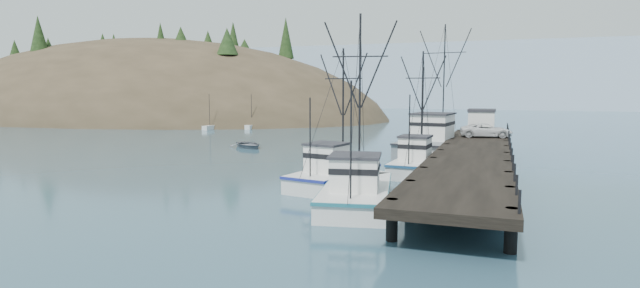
{
  "coord_description": "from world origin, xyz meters",
  "views": [
    {
      "loc": [
        15.96,
        -26.52,
        7.09
      ],
      "look_at": [
        1.92,
        12.35,
        2.5
      ],
      "focal_mm": 28.0,
      "sensor_mm": 36.0,
      "label": 1
    }
  ],
  "objects_px": {
    "trawler_far": "(418,163)",
    "pier": "(473,155)",
    "trawler_near": "(357,191)",
    "work_vessel": "(438,143)",
    "pier_shed": "(481,121)",
    "pickup_truck": "(486,130)",
    "motorboat": "(248,148)",
    "trawler_mid": "(337,175)"
  },
  "relations": [
    {
      "from": "trawler_far",
      "to": "trawler_near",
      "type": "bearing_deg",
      "value": -97.96
    },
    {
      "from": "trawler_far",
      "to": "pickup_truck",
      "type": "xyz_separation_m",
      "value": [
        5.03,
        13.15,
        1.91
      ]
    },
    {
      "from": "trawler_mid",
      "to": "work_vessel",
      "type": "height_order",
      "value": "work_vessel"
    },
    {
      "from": "pier",
      "to": "trawler_mid",
      "type": "relative_size",
      "value": 4.23
    },
    {
      "from": "trawler_near",
      "to": "motorboat",
      "type": "height_order",
      "value": "trawler_near"
    },
    {
      "from": "pier",
      "to": "trawler_far",
      "type": "relative_size",
      "value": 4.16
    },
    {
      "from": "pier",
      "to": "trawler_near",
      "type": "xyz_separation_m",
      "value": [
        -6.15,
        -13.25,
        -0.87
      ]
    },
    {
      "from": "trawler_mid",
      "to": "motorboat",
      "type": "relative_size",
      "value": 2.02
    },
    {
      "from": "pier",
      "to": "trawler_far",
      "type": "bearing_deg",
      "value": -173.39
    },
    {
      "from": "trawler_far",
      "to": "pier",
      "type": "bearing_deg",
      "value": 6.61
    },
    {
      "from": "trawler_far",
      "to": "work_vessel",
      "type": "distance_m",
      "value": 12.79
    },
    {
      "from": "trawler_mid",
      "to": "pier_shed",
      "type": "relative_size",
      "value": 3.25
    },
    {
      "from": "trawler_near",
      "to": "trawler_far",
      "type": "bearing_deg",
      "value": 82.04
    },
    {
      "from": "motorboat",
      "to": "trawler_near",
      "type": "bearing_deg",
      "value": -98.32
    },
    {
      "from": "pier",
      "to": "work_vessel",
      "type": "distance_m",
      "value": 12.99
    },
    {
      "from": "pier",
      "to": "trawler_near",
      "type": "distance_m",
      "value": 14.64
    },
    {
      "from": "trawler_mid",
      "to": "work_vessel",
      "type": "bearing_deg",
      "value": 76.49
    },
    {
      "from": "trawler_near",
      "to": "trawler_mid",
      "type": "height_order",
      "value": "trawler_near"
    },
    {
      "from": "work_vessel",
      "to": "motorboat",
      "type": "relative_size",
      "value": 3.43
    },
    {
      "from": "trawler_near",
      "to": "trawler_mid",
      "type": "distance_m",
      "value": 5.86
    },
    {
      "from": "trawler_near",
      "to": "motorboat",
      "type": "bearing_deg",
      "value": 130.25
    },
    {
      "from": "trawler_mid",
      "to": "motorboat",
      "type": "xyz_separation_m",
      "value": [
        -17.38,
        19.02,
        -0.82
      ]
    },
    {
      "from": "pier",
      "to": "pier_shed",
      "type": "xyz_separation_m",
      "value": [
        0.01,
        17.03,
        1.73
      ]
    },
    {
      "from": "trawler_far",
      "to": "pier_shed",
      "type": "distance_m",
      "value": 18.26
    },
    {
      "from": "pier_shed",
      "to": "pickup_truck",
      "type": "xyz_separation_m",
      "value": [
        0.65,
        -4.39,
        -0.69
      ]
    },
    {
      "from": "trawler_near",
      "to": "pickup_truck",
      "type": "bearing_deg",
      "value": 75.26
    },
    {
      "from": "pier_shed",
      "to": "work_vessel",
      "type": "bearing_deg",
      "value": -131.64
    },
    {
      "from": "pier",
      "to": "pier_shed",
      "type": "distance_m",
      "value": 17.11
    },
    {
      "from": "pier",
      "to": "trawler_near",
      "type": "height_order",
      "value": "trawler_near"
    },
    {
      "from": "pier",
      "to": "trawler_near",
      "type": "relative_size",
      "value": 3.64
    },
    {
      "from": "trawler_mid",
      "to": "work_vessel",
      "type": "relative_size",
      "value": 0.59
    },
    {
      "from": "pier",
      "to": "trawler_far",
      "type": "distance_m",
      "value": 4.48
    },
    {
      "from": "pickup_truck",
      "to": "motorboat",
      "type": "distance_m",
      "value": 27.38
    },
    {
      "from": "pier",
      "to": "motorboat",
      "type": "bearing_deg",
      "value": 157.82
    },
    {
      "from": "pickup_truck",
      "to": "trawler_far",
      "type": "bearing_deg",
      "value": 150.35
    },
    {
      "from": "work_vessel",
      "to": "pickup_truck",
      "type": "bearing_deg",
      "value": 4.29
    },
    {
      "from": "trawler_far",
      "to": "motorboat",
      "type": "bearing_deg",
      "value": 152.94
    },
    {
      "from": "motorboat",
      "to": "pier_shed",
      "type": "bearing_deg",
      "value": -35.38
    },
    {
      "from": "trawler_mid",
      "to": "trawler_far",
      "type": "bearing_deg",
      "value": 58.24
    },
    {
      "from": "pier",
      "to": "trawler_mid",
      "type": "height_order",
      "value": "trawler_mid"
    },
    {
      "from": "trawler_mid",
      "to": "motorboat",
      "type": "bearing_deg",
      "value": 132.42
    },
    {
      "from": "pier",
      "to": "motorboat",
      "type": "distance_m",
      "value": 28.69
    }
  ]
}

